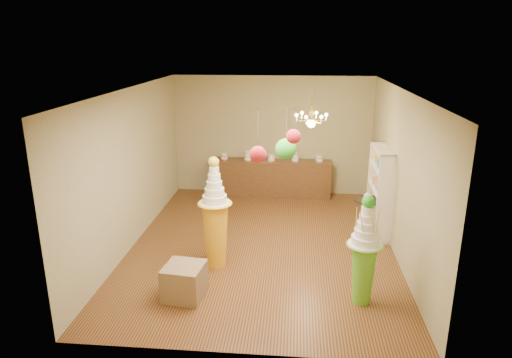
# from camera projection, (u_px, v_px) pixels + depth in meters

# --- Properties ---
(floor) EXTENTS (6.50, 6.50, 0.00)m
(floor) POSITION_uv_depth(u_px,v_px,m) (262.00, 245.00, 8.93)
(floor) COLOR #5A3518
(floor) RESTS_ON ground
(ceiling) EXTENTS (6.50, 6.50, 0.00)m
(ceiling) POSITION_uv_depth(u_px,v_px,m) (263.00, 90.00, 8.05)
(ceiling) COLOR silver
(ceiling) RESTS_ON ground
(wall_back) EXTENTS (5.00, 0.04, 3.00)m
(wall_back) POSITION_uv_depth(u_px,v_px,m) (272.00, 136.00, 11.59)
(wall_back) COLOR tan
(wall_back) RESTS_ON ground
(wall_front) EXTENTS (5.00, 0.04, 3.00)m
(wall_front) POSITION_uv_depth(u_px,v_px,m) (241.00, 247.00, 5.40)
(wall_front) COLOR tan
(wall_front) RESTS_ON ground
(wall_left) EXTENTS (0.04, 6.50, 3.00)m
(wall_left) POSITION_uv_depth(u_px,v_px,m) (132.00, 168.00, 8.71)
(wall_left) COLOR tan
(wall_left) RESTS_ON ground
(wall_right) EXTENTS (0.04, 6.50, 3.00)m
(wall_right) POSITION_uv_depth(u_px,v_px,m) (399.00, 175.00, 8.28)
(wall_right) COLOR tan
(wall_right) RESTS_ON ground
(pedestal_green) EXTENTS (0.56, 0.56, 1.72)m
(pedestal_green) POSITION_uv_depth(u_px,v_px,m) (364.00, 260.00, 6.79)
(pedestal_green) COLOR #62B728
(pedestal_green) RESTS_ON floor
(pedestal_orange) EXTENTS (0.71, 0.71, 1.99)m
(pedestal_orange) POSITION_uv_depth(u_px,v_px,m) (215.00, 225.00, 7.90)
(pedestal_orange) COLOR gold
(pedestal_orange) RESTS_ON floor
(burlap_riser) EXTENTS (0.65, 0.65, 0.54)m
(burlap_riser) POSITION_uv_depth(u_px,v_px,m) (184.00, 281.00, 7.05)
(burlap_riser) COLOR #896C4B
(burlap_riser) RESTS_ON floor
(sideboard) EXTENTS (3.04, 0.54, 1.16)m
(sideboard) POSITION_uv_depth(u_px,v_px,m) (271.00, 177.00, 11.62)
(sideboard) COLOR #58361B
(sideboard) RESTS_ON floor
(shelving_unit) EXTENTS (0.33, 1.20, 1.80)m
(shelving_unit) POSITION_uv_depth(u_px,v_px,m) (380.00, 191.00, 9.23)
(shelving_unit) COLOR silver
(shelving_unit) RESTS_ON floor
(round_table) EXTENTS (0.63, 0.63, 0.73)m
(round_table) POSITION_uv_depth(u_px,v_px,m) (367.00, 211.00, 9.38)
(round_table) COLOR black
(round_table) RESTS_ON floor
(vase) EXTENTS (0.21, 0.21, 0.17)m
(vase) POSITION_uv_depth(u_px,v_px,m) (368.00, 195.00, 9.28)
(vase) COLOR silver
(vase) RESTS_ON round_table
(pom_red_left) EXTENTS (0.23, 0.23, 0.75)m
(pom_red_left) POSITION_uv_depth(u_px,v_px,m) (258.00, 154.00, 6.16)
(pom_red_left) COLOR #383128
(pom_red_left) RESTS_ON ceiling
(pom_green_mid) EXTENTS (0.31, 0.31, 0.85)m
(pom_green_mid) POSITION_uv_depth(u_px,v_px,m) (286.00, 149.00, 6.73)
(pom_green_mid) COLOR #383128
(pom_green_mid) RESTS_ON ceiling
(pom_red_right) EXTENTS (0.20, 0.20, 0.49)m
(pom_red_right) POSITION_uv_depth(u_px,v_px,m) (293.00, 136.00, 6.12)
(pom_red_right) COLOR #383128
(pom_red_right) RESTS_ON ceiling
(chandelier) EXTENTS (0.77, 0.77, 0.85)m
(chandelier) POSITION_uv_depth(u_px,v_px,m) (311.00, 121.00, 9.05)
(chandelier) COLOR #DAC64D
(chandelier) RESTS_ON ceiling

